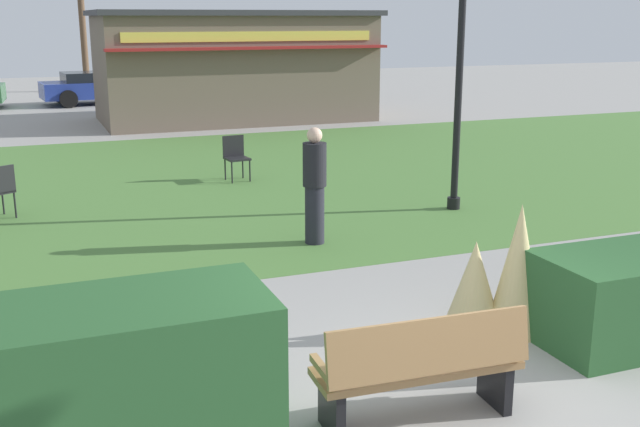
% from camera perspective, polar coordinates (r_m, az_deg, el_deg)
% --- Properties ---
extents(ground_plane, '(80.00, 80.00, 0.00)m').
position_cam_1_polar(ground_plane, '(6.58, 10.00, -14.70)').
color(ground_plane, '#999691').
extents(lawn_patch, '(36.00, 12.00, 0.01)m').
position_cam_1_polar(lawn_patch, '(15.33, -9.31, 2.31)').
color(lawn_patch, '#4C7A38').
rests_on(lawn_patch, ground_plane).
extents(park_bench, '(1.72, 0.61, 0.95)m').
position_cam_1_polar(park_bench, '(6.23, 7.56, -11.38)').
color(park_bench, '#9E7547').
rests_on(park_bench, ground_plane).
extents(hedge_left, '(2.10, 1.10, 1.25)m').
position_cam_1_polar(hedge_left, '(5.79, -14.28, -12.23)').
color(hedge_left, '#28562B').
rests_on(hedge_left, ground_plane).
extents(ornamental_grass_behind_left, '(0.62, 0.62, 0.96)m').
position_cam_1_polar(ornamental_grass_behind_left, '(8.10, 11.47, -5.32)').
color(ornamental_grass_behind_left, '#D1BC7F').
rests_on(ornamental_grass_behind_left, ground_plane).
extents(ornamental_grass_behind_right, '(0.60, 0.60, 1.37)m').
position_cam_1_polar(ornamental_grass_behind_right, '(8.06, 14.62, -4.05)').
color(ornamental_grass_behind_right, '#D1BC7F').
rests_on(ornamental_grass_behind_right, ground_plane).
extents(lamppost_mid, '(0.36, 0.36, 4.14)m').
position_cam_1_polar(lamppost_mid, '(12.87, 10.46, 11.69)').
color(lamppost_mid, black).
rests_on(lamppost_mid, ground_plane).
extents(trash_bin, '(0.52, 0.52, 0.87)m').
position_cam_1_polar(trash_bin, '(6.60, -16.46, -10.78)').
color(trash_bin, '#2D4233').
rests_on(trash_bin, ground_plane).
extents(food_kiosk, '(8.55, 4.73, 3.39)m').
position_cam_1_polar(food_kiosk, '(24.66, -6.49, 10.95)').
color(food_kiosk, '#6B5B4C').
rests_on(food_kiosk, ground_plane).
extents(cafe_chair_east, '(0.48, 0.48, 0.89)m').
position_cam_1_polar(cafe_chair_east, '(15.37, -6.35, 4.44)').
color(cafe_chair_east, black).
rests_on(cafe_chair_east, ground_plane).
extents(person_strolling, '(0.34, 0.34, 1.69)m').
position_cam_1_polar(person_strolling, '(10.86, -0.40, 2.13)').
color(person_strolling, '#23232D').
rests_on(person_strolling, ground_plane).
extents(parked_car_center_slot, '(4.35, 2.35, 1.20)m').
position_cam_1_polar(parked_car_center_slot, '(30.31, -16.24, 9.10)').
color(parked_car_center_slot, navy).
rests_on(parked_car_center_slot, ground_plane).
extents(parked_car_east_slot, '(4.31, 2.27, 1.20)m').
position_cam_1_polar(parked_car_east_slot, '(31.36, -5.74, 9.76)').
color(parked_car_east_slot, maroon).
rests_on(parked_car_east_slot, ground_plane).
extents(tree_center_bg, '(0.91, 0.96, 6.04)m').
position_cam_1_polar(tree_center_bg, '(35.70, -17.32, 12.99)').
color(tree_center_bg, brown).
rests_on(tree_center_bg, ground_plane).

